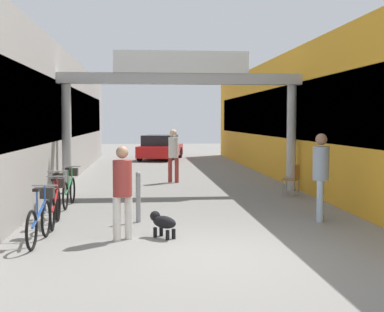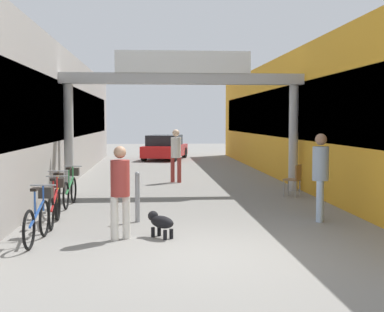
{
  "view_description": "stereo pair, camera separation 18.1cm",
  "coord_description": "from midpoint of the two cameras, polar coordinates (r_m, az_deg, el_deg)",
  "views": [
    {
      "loc": [
        -1.13,
        -8.31,
        2.13
      ],
      "look_at": [
        0.0,
        4.0,
        1.3
      ],
      "focal_mm": 50.0,
      "sensor_mm": 36.0,
      "label": 1
    },
    {
      "loc": [
        -0.95,
        -8.33,
        2.13
      ],
      "look_at": [
        0.0,
        4.0,
        1.3
      ],
      "focal_mm": 50.0,
      "sensor_mm": 36.0,
      "label": 2
    }
  ],
  "objects": [
    {
      "name": "cafe_chair_wood_nearer",
      "position": [
        15.2,
        10.4,
        -2.23
      ],
      "size": [
        0.56,
        0.56,
        0.89
      ],
      "color": "gray",
      "rests_on": "ground_plane"
    },
    {
      "name": "storefront_right",
      "position": [
        20.27,
        12.4,
        3.92
      ],
      "size": [
        3.0,
        26.0,
        4.38
      ],
      "color": "gold",
      "rests_on": "ground_plane"
    },
    {
      "name": "bicycle_green_farthest",
      "position": [
        13.68,
        -13.28,
        -3.37
      ],
      "size": [
        0.46,
        1.69,
        0.98
      ],
      "color": "black",
      "rests_on": "ground_plane"
    },
    {
      "name": "bicycle_red_second",
      "position": [
        11.29,
        -14.77,
        -4.92
      ],
      "size": [
        0.46,
        1.69,
        0.98
      ],
      "color": "black",
      "rests_on": "ground_plane"
    },
    {
      "name": "ground_plane",
      "position": [
        8.65,
        1.86,
        -10.42
      ],
      "size": [
        80.0,
        80.0,
        0.0
      ],
      "primitive_type": "plane",
      "color": "gray"
    },
    {
      "name": "dog_on_leash",
      "position": [
        9.77,
        -3.7,
        -7.04
      ],
      "size": [
        0.57,
        0.62,
        0.46
      ],
      "color": "black",
      "rests_on": "ground_plane"
    },
    {
      "name": "pedestrian_with_dog",
      "position": [
        9.58,
        -7.97,
        -3.24
      ],
      "size": [
        0.47,
        0.47,
        1.67
      ],
      "color": "silver",
      "rests_on": "ground_plane"
    },
    {
      "name": "pedestrian_companion",
      "position": [
        11.56,
        13.15,
        -1.5
      ],
      "size": [
        0.44,
        0.44,
        1.85
      ],
      "color": "#A5BFE0",
      "rests_on": "ground_plane"
    },
    {
      "name": "pedestrian_carrying_crate",
      "position": [
        18.23,
        -2.28,
        0.44
      ],
      "size": [
        0.44,
        0.44,
        1.82
      ],
      "color": "#99332D",
      "rests_on": "ground_plane"
    },
    {
      "name": "bicycle_orange_third",
      "position": [
        12.43,
        -14.57,
        -4.12
      ],
      "size": [
        0.46,
        1.68,
        0.98
      ],
      "color": "black",
      "rests_on": "ground_plane"
    },
    {
      "name": "arcade_sign_gateway",
      "position": [
        15.87,
        -1.49,
        6.71
      ],
      "size": [
        7.4,
        0.47,
        4.15
      ],
      "color": "#B2B2B2",
      "rests_on": "ground_plane"
    },
    {
      "name": "parked_car_red",
      "position": [
        28.96,
        -3.56,
        0.89
      ],
      "size": [
        2.69,
        4.31,
        1.33
      ],
      "color": "red",
      "rests_on": "ground_plane"
    },
    {
      "name": "storefront_left",
      "position": [
        19.74,
        -17.14,
        3.85
      ],
      "size": [
        3.0,
        26.0,
        4.38
      ],
      "color": "#9E9993",
      "rests_on": "ground_plane"
    },
    {
      "name": "bicycle_blue_nearest",
      "position": [
        9.77,
        -16.35,
        -6.3
      ],
      "size": [
        0.46,
        1.69,
        0.98
      ],
      "color": "black",
      "rests_on": "ground_plane"
    },
    {
      "name": "bollard_post_metal",
      "position": [
        11.24,
        -6.21,
        -4.32
      ],
      "size": [
        0.1,
        0.1,
        1.06
      ],
      "color": "gray",
      "rests_on": "ground_plane"
    }
  ]
}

